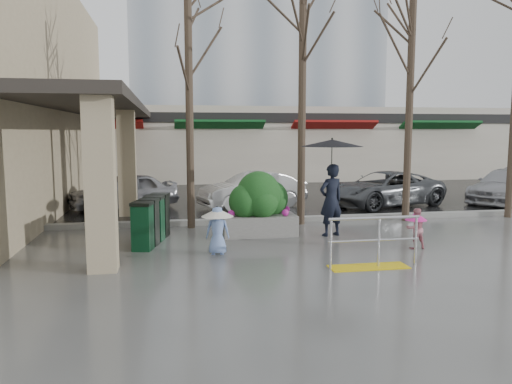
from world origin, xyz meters
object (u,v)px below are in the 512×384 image
object	(u,v)px
news_boxes	(152,220)
car_c	(384,189)
car_a	(124,191)
tree_mideast	(411,58)
car_b	(252,190)
tree_west	(188,43)
planter	(259,205)
child_pink	(416,226)
car_d	(506,186)
tree_midwest	(303,41)
woman	(331,175)
handrail	(372,249)
child_blue	(217,225)

from	to	relation	value
news_boxes	car_c	xyz separation A→B (m)	(8.13, 4.66, 0.07)
car_a	car_c	xyz separation A→B (m)	(9.24, -0.90, 0.00)
tree_mideast	car_b	distance (m)	6.85
tree_west	car_c	distance (m)	8.87
tree_mideast	tree_west	bearing A→B (deg)	-180.00
car_a	tree_mideast	bearing A→B (deg)	48.78
planter	child_pink	bearing A→B (deg)	-33.35
tree_west	tree_mideast	world-z (taller)	tree_west
car_b	car_c	bearing A→B (deg)	67.01
tree_west	car_c	xyz separation A→B (m)	(7.09, 2.90, -4.45)
tree_mideast	car_d	bearing A→B (deg)	27.87
tree_midwest	car_d	world-z (taller)	tree_midwest
tree_west	tree_mideast	bearing A→B (deg)	0.00
tree_midwest	woman	xyz separation A→B (m)	(0.33, -1.73, -3.64)
child_pink	tree_west	bearing A→B (deg)	-35.41
tree_west	car_c	bearing A→B (deg)	22.24
handrail	car_c	distance (m)	8.56
woman	car_c	bearing A→B (deg)	-145.32
tree_mideast	child_blue	world-z (taller)	tree_mideast
tree_mideast	car_c	world-z (taller)	tree_mideast
woman	tree_west	bearing A→B (deg)	-43.93
child_pink	car_a	xyz separation A→B (m)	(-7.15, 7.27, 0.09)
tree_mideast	car_b	xyz separation A→B (m)	(-4.15, 3.44, -4.23)
woman	child_blue	size ratio (longest dim) A/B	2.38
handrail	car_c	world-z (taller)	car_c
tree_mideast	car_d	distance (m)	7.62
planter	car_b	xyz separation A→B (m)	(0.64, 4.74, -0.17)
car_b	car_d	size ratio (longest dim) A/B	0.88
tree_mideast	news_boxes	size ratio (longest dim) A/B	3.18
tree_mideast	planter	xyz separation A→B (m)	(-4.79, -1.30, -4.06)
car_c	tree_midwest	bearing A→B (deg)	-70.88
child_blue	news_boxes	bearing A→B (deg)	-35.76
tree_midwest	tree_mideast	xyz separation A→B (m)	(3.30, -0.00, -0.37)
child_blue	planter	size ratio (longest dim) A/B	0.55
handrail	car_a	world-z (taller)	car_a
child_blue	car_c	bearing A→B (deg)	-129.22
child_pink	news_boxes	bearing A→B (deg)	-16.45
tree_west	child_pink	xyz separation A→B (m)	(5.00, -3.47, -4.55)
tree_mideast	child_blue	size ratio (longest dim) A/B	6.07
tree_west	news_boxes	bearing A→B (deg)	-120.46
car_c	car_d	bearing A→B (deg)	73.17
tree_mideast	car_d	size ratio (longest dim) A/B	1.50
woman	car_b	bearing A→B (deg)	-94.86
tree_midwest	tree_west	bearing A→B (deg)	-180.00
child_blue	car_b	size ratio (longest dim) A/B	0.28
planter	car_b	world-z (taller)	planter
woman	child_pink	distance (m)	2.51
child_blue	car_c	xyz separation A→B (m)	(6.66, 6.09, -0.04)
car_b	car_c	distance (m)	4.78
woman	child_blue	bearing A→B (deg)	7.34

